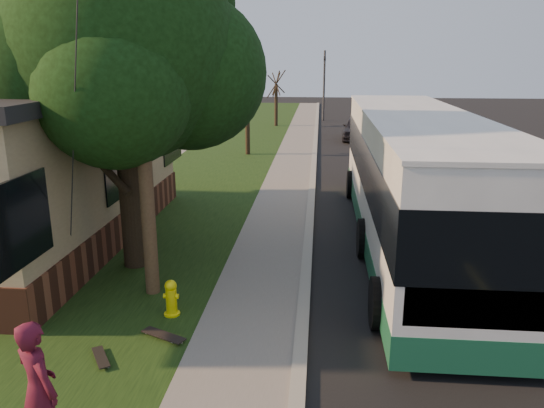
{
  "coord_description": "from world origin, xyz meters",
  "views": [
    {
      "loc": [
        0.24,
        -9.36,
        5.03
      ],
      "look_at": [
        -0.89,
        3.25,
        1.5
      ],
      "focal_mm": 35.0,
      "sensor_mm": 36.0,
      "label": 1
    }
  ],
  "objects_px": {
    "utility_pole": "(139,78)",
    "leafy_tree": "(124,50)",
    "fire_hydrant": "(171,298)",
    "skateboard_spare": "(164,335)",
    "skateboard_main": "(101,357)",
    "bare_tree_far": "(276,99)",
    "traffic_signal": "(324,81)",
    "dumpster": "(74,205)",
    "distant_car": "(358,128)",
    "bare_tree_near": "(247,114)",
    "transit_bus": "(415,177)",
    "skateboarder": "(39,389)"
  },
  "relations": [
    {
      "from": "traffic_signal",
      "to": "skateboarder",
      "type": "height_order",
      "value": "traffic_signal"
    },
    {
      "from": "skateboarder",
      "to": "skateboard_spare",
      "type": "bearing_deg",
      "value": -68.7
    },
    {
      "from": "fire_hydrant",
      "to": "skateboard_spare",
      "type": "bearing_deg",
      "value": -83.86
    },
    {
      "from": "fire_hydrant",
      "to": "dumpster",
      "type": "height_order",
      "value": "dumpster"
    },
    {
      "from": "transit_bus",
      "to": "skateboard_spare",
      "type": "distance_m",
      "value": 8.04
    },
    {
      "from": "bare_tree_far",
      "to": "skateboard_main",
      "type": "bearing_deg",
      "value": -90.64
    },
    {
      "from": "bare_tree_near",
      "to": "dumpster",
      "type": "relative_size",
      "value": 2.46
    },
    {
      "from": "utility_pole",
      "to": "skateboard_spare",
      "type": "bearing_deg",
      "value": -67.28
    },
    {
      "from": "traffic_signal",
      "to": "transit_bus",
      "type": "height_order",
      "value": "traffic_signal"
    },
    {
      "from": "bare_tree_far",
      "to": "traffic_signal",
      "type": "bearing_deg",
      "value": 48.81
    },
    {
      "from": "utility_pole",
      "to": "bare_tree_far",
      "type": "distance_m",
      "value": 29.13
    },
    {
      "from": "skateboard_main",
      "to": "dumpster",
      "type": "distance_m",
      "value": 7.96
    },
    {
      "from": "dumpster",
      "to": "distant_car",
      "type": "bearing_deg",
      "value": 62.86
    },
    {
      "from": "transit_bus",
      "to": "dumpster",
      "type": "distance_m",
      "value": 9.94
    },
    {
      "from": "bare_tree_near",
      "to": "leafy_tree",
      "type": "bearing_deg",
      "value": -92.5
    },
    {
      "from": "leafy_tree",
      "to": "traffic_signal",
      "type": "distance_m",
      "value": 31.76
    },
    {
      "from": "utility_pole",
      "to": "skateboarder",
      "type": "xyz_separation_m",
      "value": [
        0.11,
        -4.87,
        -3.62
      ]
    },
    {
      "from": "bare_tree_near",
      "to": "skateboard_spare",
      "type": "bearing_deg",
      "value": -86.98
    },
    {
      "from": "fire_hydrant",
      "to": "skateboarder",
      "type": "relative_size",
      "value": 0.39
    },
    {
      "from": "fire_hydrant",
      "to": "skateboard_spare",
      "type": "xyz_separation_m",
      "value": [
        0.1,
        -0.93,
        -0.3
      ]
    },
    {
      "from": "utility_pole",
      "to": "distant_car",
      "type": "height_order",
      "value": "utility_pole"
    },
    {
      "from": "skateboard_spare",
      "to": "dumpster",
      "type": "relative_size",
      "value": 0.52
    },
    {
      "from": "transit_bus",
      "to": "skateboard_spare",
      "type": "height_order",
      "value": "transit_bus"
    },
    {
      "from": "utility_pole",
      "to": "traffic_signal",
      "type": "xyz_separation_m",
      "value": [
        3.81,
        33.01,
        -1.47
      ]
    },
    {
      "from": "bare_tree_near",
      "to": "distant_car",
      "type": "bearing_deg",
      "value": 45.03
    },
    {
      "from": "bare_tree_far",
      "to": "transit_bus",
      "type": "bearing_deg",
      "value": -76.97
    },
    {
      "from": "skateboard_main",
      "to": "dumpster",
      "type": "bearing_deg",
      "value": 117.6
    },
    {
      "from": "fire_hydrant",
      "to": "skateboard_main",
      "type": "xyz_separation_m",
      "value": [
        -0.76,
        -1.72,
        -0.31
      ]
    },
    {
      "from": "bare_tree_far",
      "to": "traffic_signal",
      "type": "relative_size",
      "value": 0.73
    },
    {
      "from": "leafy_tree",
      "to": "skateboarder",
      "type": "distance_m",
      "value": 7.8
    },
    {
      "from": "transit_bus",
      "to": "skateboard_main",
      "type": "bearing_deg",
      "value": -133.34
    },
    {
      "from": "distant_car",
      "to": "transit_bus",
      "type": "bearing_deg",
      "value": -83.49
    },
    {
      "from": "fire_hydrant",
      "to": "utility_pole",
      "type": "relative_size",
      "value": 0.08
    },
    {
      "from": "skateboarder",
      "to": "distant_car",
      "type": "relative_size",
      "value": 0.44
    },
    {
      "from": "fire_hydrant",
      "to": "skateboard_spare",
      "type": "height_order",
      "value": "fire_hydrant"
    },
    {
      "from": "skateboard_main",
      "to": "skateboard_spare",
      "type": "relative_size",
      "value": 0.79
    },
    {
      "from": "bare_tree_far",
      "to": "distant_car",
      "type": "height_order",
      "value": "bare_tree_far"
    },
    {
      "from": "fire_hydrant",
      "to": "dumpster",
      "type": "relative_size",
      "value": 0.42
    },
    {
      "from": "fire_hydrant",
      "to": "utility_pole",
      "type": "height_order",
      "value": "utility_pole"
    },
    {
      "from": "leafy_tree",
      "to": "dumpster",
      "type": "relative_size",
      "value": 4.46
    },
    {
      "from": "utility_pole",
      "to": "leafy_tree",
      "type": "bearing_deg",
      "value": 117.6
    },
    {
      "from": "dumpster",
      "to": "transit_bus",
      "type": "bearing_deg",
      "value": -2.8
    },
    {
      "from": "skateboard_main",
      "to": "distant_car",
      "type": "height_order",
      "value": "distant_car"
    },
    {
      "from": "transit_bus",
      "to": "skateboarder",
      "type": "height_order",
      "value": "transit_bus"
    },
    {
      "from": "leafy_tree",
      "to": "skateboard_main",
      "type": "xyz_separation_m",
      "value": [
        0.82,
        -4.37,
        -5.05
      ]
    },
    {
      "from": "traffic_signal",
      "to": "utility_pole",
      "type": "bearing_deg",
      "value": -96.58
    },
    {
      "from": "traffic_signal",
      "to": "dumpster",
      "type": "bearing_deg",
      "value": -104.71
    },
    {
      "from": "skateboard_spare",
      "to": "distant_car",
      "type": "height_order",
      "value": "distant_car"
    },
    {
      "from": "utility_pole",
      "to": "fire_hydrant",
      "type": "bearing_deg",
      "value": -54.62
    },
    {
      "from": "fire_hydrant",
      "to": "traffic_signal",
      "type": "relative_size",
      "value": 0.13
    }
  ]
}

